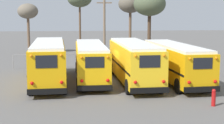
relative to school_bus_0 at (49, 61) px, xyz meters
name	(u,v)px	position (x,y,z in m)	size (l,w,h in m)	color
ground_plane	(112,81)	(4.98, 0.26, -1.77)	(160.00, 160.00, 0.00)	#5B5956
school_bus_0	(49,61)	(0.00, 0.00, 0.00)	(2.99, 10.95, 3.25)	#E5A00C
school_bus_1	(91,61)	(3.32, 0.78, -0.14)	(2.45, 10.74, 2.99)	#EAAA0F
school_bus_2	(134,61)	(6.64, -0.60, -0.02)	(2.80, 10.56, 3.21)	yellow
school_bus_3	(174,61)	(9.96, -0.50, -0.12)	(2.96, 11.03, 3.00)	#E5A00C
utility_pole	(104,26)	(5.64, 14.07, 2.19)	(1.80, 0.28, 7.59)	#75604C
bare_tree_0	(28,12)	(-4.10, 20.50, 3.84)	(2.74, 2.74, 6.76)	brown
bare_tree_1	(150,5)	(11.05, 13.82, 4.71)	(3.86, 3.86, 8.01)	#473323
bare_tree_2	(130,5)	(9.38, 17.82, 4.78)	(3.13, 3.13, 7.83)	brown
fence_line	(104,58)	(4.98, 7.34, -0.78)	(18.02, 0.06, 1.42)	#939399
fire_hydrant	(214,97)	(10.14, -7.98, -1.25)	(0.24, 0.24, 1.03)	#B21414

